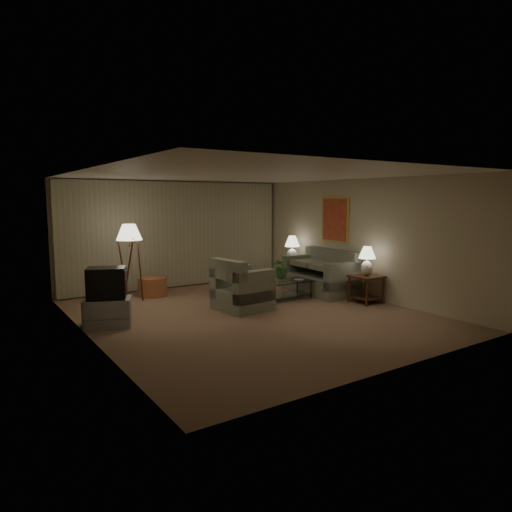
# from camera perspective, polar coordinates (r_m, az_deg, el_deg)

# --- Properties ---
(ground) EXTENTS (7.00, 7.00, 0.00)m
(ground) POSITION_cam_1_polar(r_m,az_deg,el_deg) (9.00, -0.77, -7.30)
(ground) COLOR #946E52
(ground) RESTS_ON ground
(room_shell) EXTENTS (6.04, 7.02, 2.72)m
(room_shell) POSITION_cam_1_polar(r_m,az_deg,el_deg) (10.04, -5.37, 4.28)
(room_shell) COLOR #C4BA97
(room_shell) RESTS_ON ground
(sofa) EXTENTS (1.95, 1.13, 0.82)m
(sofa) POSITION_cam_1_polar(r_m,az_deg,el_deg) (11.02, 7.93, -2.50)
(sofa) COLOR gray
(sofa) RESTS_ON ground
(armchair) EXTENTS (1.20, 1.16, 0.84)m
(armchair) POSITION_cam_1_polar(r_m,az_deg,el_deg) (9.29, -1.70, -4.19)
(armchair) COLOR gray
(armchair) RESTS_ON ground
(side_table_near) EXTENTS (0.61, 0.61, 0.60)m
(side_table_near) POSITION_cam_1_polar(r_m,az_deg,el_deg) (10.18, 13.62, -3.39)
(side_table_near) COLOR #3B1B10
(side_table_near) RESTS_ON ground
(side_table_far) EXTENTS (0.46, 0.38, 0.60)m
(side_table_far) POSITION_cam_1_polar(r_m,az_deg,el_deg) (12.07, 4.52, -1.70)
(side_table_far) COLOR #3B1B10
(side_table_far) RESTS_ON ground
(table_lamp_near) EXTENTS (0.36, 0.36, 0.63)m
(table_lamp_near) POSITION_cam_1_polar(r_m,az_deg,el_deg) (10.09, 13.71, -0.30)
(table_lamp_near) COLOR white
(table_lamp_near) RESTS_ON side_table_near
(table_lamp_far) EXTENTS (0.40, 0.40, 0.68)m
(table_lamp_far) POSITION_cam_1_polar(r_m,az_deg,el_deg) (11.99, 4.55, 1.18)
(table_lamp_far) COLOR white
(table_lamp_far) RESTS_ON side_table_far
(coffee_table) EXTENTS (1.15, 0.63, 0.41)m
(coffee_table) POSITION_cam_1_polar(r_m,az_deg,el_deg) (10.30, 3.86, -3.87)
(coffee_table) COLOR silver
(coffee_table) RESTS_ON ground
(tv_cabinet) EXTENTS (1.15, 1.06, 0.50)m
(tv_cabinet) POSITION_cam_1_polar(r_m,az_deg,el_deg) (8.54, -18.04, -6.72)
(tv_cabinet) COLOR #9A9A9D
(tv_cabinet) RESTS_ON ground
(crt_tv) EXTENTS (0.97, 0.91, 0.55)m
(crt_tv) POSITION_cam_1_polar(r_m,az_deg,el_deg) (8.43, -18.18, -3.23)
(crt_tv) COLOR black
(crt_tv) RESTS_ON tv_cabinet
(floor_lamp) EXTENTS (0.55, 0.55, 1.70)m
(floor_lamp) POSITION_cam_1_polar(r_m,az_deg,el_deg) (10.34, -15.46, -0.63)
(floor_lamp) COLOR #3B1B10
(floor_lamp) RESTS_ON ground
(ottoman) EXTENTS (0.81, 0.81, 0.44)m
(ottoman) POSITION_cam_1_polar(r_m,az_deg,el_deg) (10.89, -12.80, -3.75)
(ottoman) COLOR #AD683A
(ottoman) RESTS_ON ground
(vase) EXTENTS (0.17, 0.17, 0.14)m
(vase) POSITION_cam_1_polar(r_m,az_deg,el_deg) (10.18, 3.20, -2.82)
(vase) COLOR silver
(vase) RESTS_ON coffee_table
(flowers) EXTENTS (0.44, 0.38, 0.49)m
(flowers) POSITION_cam_1_polar(r_m,az_deg,el_deg) (10.13, 3.21, -1.07)
(flowers) COLOR #377936
(flowers) RESTS_ON vase
(book) EXTENTS (0.23, 0.25, 0.02)m
(book) POSITION_cam_1_polar(r_m,az_deg,el_deg) (10.35, 5.30, -3.02)
(book) COLOR olive
(book) RESTS_ON coffee_table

